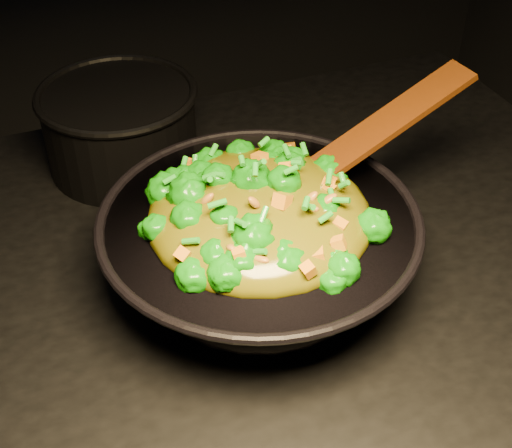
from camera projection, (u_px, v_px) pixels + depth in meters
name	position (u px, v px, depth m)	size (l,w,h in m)	color
wok	(259.00, 252.00, 0.82)	(0.35, 0.35, 0.10)	black
stir_fry	(259.00, 189.00, 0.76)	(0.25, 0.25, 0.09)	#137408
spatula	(365.00, 138.00, 0.82)	(0.29, 0.04, 0.01)	#3D1A08
back_pot	(121.00, 128.00, 1.00)	(0.21, 0.21, 0.12)	black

